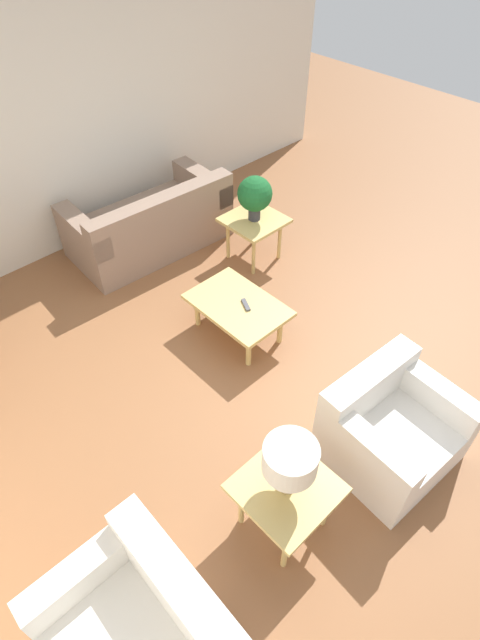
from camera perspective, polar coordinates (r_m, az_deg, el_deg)
ground_plane at (r=4.65m, az=5.63°, el=-4.62°), size 14.00×14.00×0.00m
wall_right at (r=5.91m, az=-17.46°, el=21.29°), size 0.12×7.20×2.70m
sofa at (r=5.86m, az=-10.12°, el=10.67°), size 1.02×1.82×0.79m
armchair at (r=3.98m, az=16.66°, el=-11.84°), size 0.87×0.95×0.75m
coffee_table at (r=4.64m, az=-0.25°, el=1.47°), size 0.92×0.62×0.38m
side_table_plant at (r=5.52m, az=1.62°, el=10.89°), size 0.60×0.60×0.51m
side_table_lamp at (r=3.42m, az=5.26°, el=-18.98°), size 0.60×0.60×0.51m
potted_plant at (r=5.33m, az=1.70°, el=14.12°), size 0.37×0.37×0.49m
table_lamp at (r=3.08m, az=5.74°, el=-15.71°), size 0.34×0.34×0.45m
remote_control at (r=4.58m, az=0.67°, el=1.76°), size 0.16×0.10×0.02m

